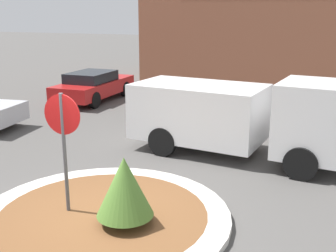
% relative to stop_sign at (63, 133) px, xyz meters
% --- Properties ---
extents(ground_plane, '(120.00, 120.00, 0.00)m').
position_rel_stop_sign_xyz_m(ground_plane, '(0.68, 0.11, -1.69)').
color(ground_plane, '#514F4C').
extents(traffic_island, '(4.83, 4.83, 0.14)m').
position_rel_stop_sign_xyz_m(traffic_island, '(0.68, 0.11, -1.62)').
color(traffic_island, beige).
rests_on(traffic_island, ground_plane).
extents(stop_sign, '(0.75, 0.07, 2.42)m').
position_rel_stop_sign_xyz_m(stop_sign, '(0.00, 0.00, 0.00)').
color(stop_sign, '#4C4C51').
rests_on(stop_sign, ground_plane).
extents(island_shrub, '(1.02, 1.02, 1.25)m').
position_rel_stop_sign_xyz_m(island_shrub, '(1.26, -0.07, -0.83)').
color(island_shrub, brown).
rests_on(island_shrub, traffic_island).
extents(utility_truck, '(6.10, 2.63, 2.18)m').
position_rel_stop_sign_xyz_m(utility_truck, '(2.28, 4.69, -0.53)').
color(utility_truck, silver).
rests_on(utility_truck, ground_plane).
extents(storefront_building, '(12.48, 6.07, 6.67)m').
position_rel_stop_sign_xyz_m(storefront_building, '(0.47, 18.41, 1.65)').
color(storefront_building, '#93563D').
rests_on(storefront_building, ground_plane).
extents(parked_sedan_red, '(1.87, 4.45, 1.30)m').
position_rel_stop_sign_xyz_m(parked_sedan_red, '(-5.29, 9.69, -1.01)').
color(parked_sedan_red, '#B21919').
rests_on(parked_sedan_red, ground_plane).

